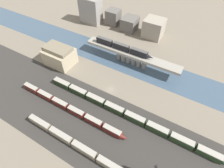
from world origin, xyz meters
TOP-DOWN VIEW (x-y plane):
  - ground_plane at (0.00, 0.00)m, footprint 400.00×400.00m
  - railbed_yard at (0.00, -24.00)m, footprint 280.00×42.00m
  - river_water at (0.00, 27.30)m, footprint 320.00×22.50m
  - bridge at (0.00, 27.30)m, footprint 65.11×7.17m
  - train_on_bridge at (-6.85, 27.30)m, footprint 40.71×2.64m
  - train_yard_near at (9.46, -37.18)m, footprint 69.98×2.70m
  - train_yard_mid at (-11.35, -23.19)m, footprint 66.79×2.65m
  - train_yard_far at (16.26, -11.41)m, footprint 97.66×3.13m
  - warehouse_building at (-40.91, 3.93)m, footprint 18.05×14.61m
  - city_block_far_left at (-54.26, 59.67)m, footprint 17.77×10.18m
  - city_block_left at (-36.28, 66.87)m, footprint 10.71×10.36m
  - city_block_center at (-19.87, 65.35)m, footprint 11.77×13.62m
  - city_block_right at (0.50, 65.31)m, footprint 14.71×13.87m

SIDE VIEW (x-z plane):
  - ground_plane at x=0.00m, z-range 0.00..0.00m
  - river_water at x=0.00m, z-range 0.00..0.01m
  - railbed_yard at x=0.00m, z-range 0.00..0.01m
  - train_yard_far at x=16.26m, z-range -0.03..3.68m
  - train_yard_mid at x=-11.35m, z-range -0.03..3.71m
  - train_yard_near at x=9.46m, z-range -0.03..4.13m
  - city_block_center at x=-19.87m, z-range 0.00..10.33m
  - city_block_left at x=-36.28m, z-range 0.00..12.19m
  - warehouse_building at x=-40.91m, z-range -0.32..12.70m
  - bridge at x=0.00m, z-range 1.96..10.44m
  - city_block_right at x=0.50m, z-range 0.00..14.12m
  - train_on_bridge at x=-6.85m, z-range 8.43..12.56m
  - city_block_far_left at x=-54.26m, z-range 0.00..21.05m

